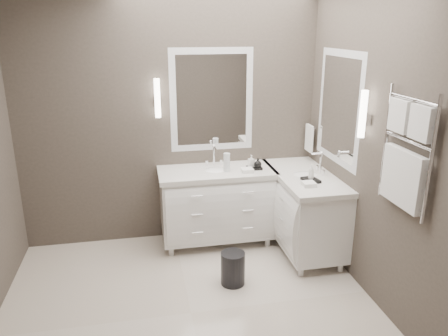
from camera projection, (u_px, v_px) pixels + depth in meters
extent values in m
cube|color=beige|center=(191.00, 313.00, 3.69)|extent=(3.20, 3.00, 0.01)
cube|color=#463F38|center=(170.00, 120.00, 4.67)|extent=(3.20, 0.01, 2.70)
cube|color=#463F38|center=(228.00, 261.00, 1.86)|extent=(3.20, 0.01, 2.70)
cube|color=#463F38|center=(382.00, 149.00, 3.57)|extent=(0.01, 3.00, 2.70)
cube|color=white|center=(217.00, 204.00, 4.77)|extent=(1.20, 0.55, 0.70)
cube|color=silver|center=(217.00, 172.00, 4.66)|extent=(1.24, 0.59, 0.05)
ellipsoid|color=white|center=(217.00, 173.00, 4.66)|extent=(0.36, 0.28, 0.12)
cylinder|color=white|center=(214.00, 156.00, 4.76)|extent=(0.02, 0.02, 0.22)
cube|color=white|center=(303.00, 210.00, 4.63)|extent=(0.55, 1.20, 0.70)
cube|color=silver|center=(305.00, 176.00, 4.52)|extent=(0.59, 1.24, 0.05)
ellipsoid|color=white|center=(305.00, 178.00, 4.52)|extent=(0.36, 0.28, 0.12)
cylinder|color=white|center=(321.00, 163.00, 4.50)|extent=(0.02, 0.02, 0.22)
cube|color=white|center=(212.00, 100.00, 4.68)|extent=(0.90, 0.02, 1.10)
cube|color=white|center=(212.00, 100.00, 4.68)|extent=(0.77, 0.02, 0.96)
cube|color=white|center=(339.00, 108.00, 4.25)|extent=(0.02, 0.90, 1.10)
cube|color=white|center=(339.00, 108.00, 4.25)|extent=(0.02, 0.90, 0.96)
cube|color=white|center=(158.00, 103.00, 4.51)|extent=(0.05, 0.05, 0.10)
cylinder|color=white|center=(157.00, 98.00, 4.49)|extent=(0.06, 0.06, 0.40)
cube|color=white|center=(362.00, 120.00, 3.70)|extent=(0.05, 0.05, 0.10)
cylinder|color=white|center=(363.00, 114.00, 3.68)|extent=(0.06, 0.06, 0.40)
cylinder|color=white|center=(311.00, 126.00, 4.86)|extent=(0.02, 0.22, 0.02)
cube|color=white|center=(309.00, 138.00, 4.90)|extent=(0.03, 0.17, 0.30)
cylinder|color=white|center=(431.00, 162.00, 2.90)|extent=(0.03, 0.03, 0.90)
cylinder|color=white|center=(386.00, 141.00, 3.41)|extent=(0.03, 0.03, 0.90)
cube|color=white|center=(422.00, 123.00, 2.96)|extent=(0.06, 0.22, 0.24)
cube|color=white|center=(400.00, 116.00, 3.20)|extent=(0.06, 0.22, 0.24)
cube|color=white|center=(403.00, 178.00, 3.22)|extent=(0.06, 0.46, 0.42)
cylinder|color=black|center=(233.00, 268.00, 4.06)|extent=(0.29, 0.29, 0.32)
cube|color=black|center=(254.00, 168.00, 4.67)|extent=(0.16, 0.13, 0.02)
cube|color=black|center=(311.00, 180.00, 4.29)|extent=(0.16, 0.20, 0.03)
cylinder|color=silver|center=(227.00, 162.00, 4.57)|extent=(0.09, 0.09, 0.20)
imported|color=white|center=(251.00, 161.00, 4.66)|extent=(0.07, 0.07, 0.13)
imported|color=black|center=(258.00, 163.00, 4.63)|extent=(0.08, 0.08, 0.10)
imported|color=white|center=(311.00, 172.00, 4.27)|extent=(0.07, 0.07, 0.15)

